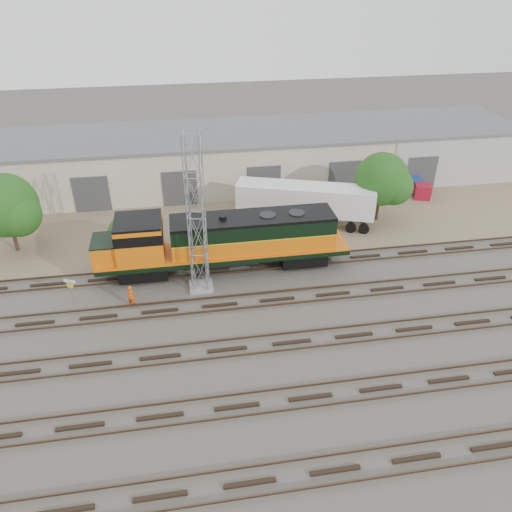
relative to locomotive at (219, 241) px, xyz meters
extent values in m
plane|color=#47423A|center=(3.48, -6.00, -2.53)|extent=(140.00, 140.00, 0.00)
cube|color=#726047|center=(3.48, 9.00, -2.52)|extent=(80.00, 16.00, 0.02)
cube|color=black|center=(3.48, -18.00, -2.46)|extent=(80.00, 2.40, 0.14)
cube|color=#4C3828|center=(3.48, -18.75, -2.32)|extent=(80.00, 0.08, 0.14)
cube|color=#4C3828|center=(3.48, -17.25, -2.32)|extent=(80.00, 0.08, 0.14)
cube|color=black|center=(3.48, -13.50, -2.46)|extent=(80.00, 2.40, 0.14)
cube|color=#4C3828|center=(3.48, -14.25, -2.32)|extent=(80.00, 0.08, 0.14)
cube|color=#4C3828|center=(3.48, -12.75, -2.32)|extent=(80.00, 0.08, 0.14)
cube|color=black|center=(3.48, -9.00, -2.46)|extent=(80.00, 2.40, 0.14)
cube|color=#4C3828|center=(3.48, -9.75, -2.32)|extent=(80.00, 0.08, 0.14)
cube|color=#4C3828|center=(3.48, -8.25, -2.32)|extent=(80.00, 0.08, 0.14)
cube|color=black|center=(3.48, -4.50, -2.46)|extent=(80.00, 2.40, 0.14)
cube|color=#4C3828|center=(3.48, -5.25, -2.32)|extent=(80.00, 0.08, 0.14)
cube|color=#4C3828|center=(3.48, -3.75, -2.32)|extent=(80.00, 0.08, 0.14)
cube|color=black|center=(3.48, 0.00, -2.46)|extent=(80.00, 2.40, 0.14)
cube|color=#4C3828|center=(3.48, -0.75, -2.32)|extent=(80.00, 0.08, 0.14)
cube|color=#4C3828|center=(3.48, 0.75, -2.32)|extent=(80.00, 0.08, 0.14)
cube|color=beige|center=(3.48, 17.00, -0.03)|extent=(58.00, 10.00, 5.00)
cube|color=#59595B|center=(3.48, 17.00, 2.62)|extent=(58.40, 10.40, 0.30)
cube|color=#999993|center=(25.48, 11.95, -0.03)|extent=(14.00, 0.10, 5.00)
cube|color=#333335|center=(-10.52, 11.94, -0.83)|extent=(3.20, 0.12, 3.40)
cube|color=#333335|center=(-2.52, 11.94, -0.83)|extent=(3.20, 0.12, 3.40)
cube|color=#333335|center=(5.48, 11.94, -0.83)|extent=(3.20, 0.12, 3.40)
cube|color=#333335|center=(13.48, 11.94, -0.83)|extent=(3.20, 0.12, 3.40)
cube|color=#333335|center=(21.48, 11.94, -0.83)|extent=(3.20, 0.12, 3.40)
cube|color=black|center=(-5.63, 0.00, -1.71)|extent=(3.47, 2.60, 1.08)
cube|color=black|center=(6.28, 0.00, -1.71)|extent=(3.47, 2.60, 1.08)
cube|color=black|center=(0.33, 0.00, -0.98)|extent=(18.42, 3.25, 0.38)
cylinder|color=black|center=(0.33, 0.00, -1.66)|extent=(4.55, 1.19, 1.19)
cube|color=#D26009|center=(2.49, 0.00, -0.14)|extent=(11.92, 2.82, 1.30)
cube|color=black|center=(2.49, 0.00, 1.05)|extent=(11.92, 2.82, 1.08)
cube|color=black|center=(2.49, 0.00, 1.70)|extent=(11.92, 2.82, 0.22)
cube|color=#D26009|center=(-5.63, 0.00, 0.62)|extent=(3.25, 3.25, 2.82)
cube|color=black|center=(-5.63, 0.00, 2.11)|extent=(3.25, 3.25, 0.17)
cube|color=#D26009|center=(-8.12, 0.00, -0.03)|extent=(1.73, 2.60, 1.52)
cube|color=gray|center=(-1.60, -2.09, -2.43)|extent=(1.68, 1.68, 0.20)
cylinder|color=gray|center=(-2.11, -1.58, 3.25)|extent=(0.08, 0.08, 11.17)
cylinder|color=gray|center=(-1.09, -1.58, 3.25)|extent=(0.08, 0.08, 11.17)
cylinder|color=gray|center=(-2.11, -2.60, 3.25)|extent=(0.08, 0.08, 11.17)
cylinder|color=gray|center=(-1.09, -2.60, 3.25)|extent=(0.08, 0.08, 11.17)
cylinder|color=gray|center=(-10.31, -2.65, -1.52)|extent=(0.06, 0.06, 2.02)
cube|color=white|center=(-10.31, -2.65, -0.65)|extent=(0.77, 0.36, 0.20)
cube|color=yellow|center=(-10.31, -2.65, -1.02)|extent=(0.39, 0.20, 0.32)
imported|color=#DB4E0C|center=(-6.38, -3.46, -1.73)|extent=(0.70, 0.62, 1.61)
cube|color=white|center=(8.08, 6.34, -0.12)|extent=(11.95, 6.04, 2.46)
cube|color=black|center=(12.47, 4.85, -2.08)|extent=(2.80, 2.85, 0.91)
cube|color=black|center=(3.48, 6.95, -1.94)|extent=(0.14, 0.14, 1.18)
cube|color=black|center=(4.07, 8.67, -1.94)|extent=(0.14, 0.14, 1.18)
cube|color=navy|center=(20.32, 11.35, -1.78)|extent=(1.86, 1.78, 1.50)
cube|color=maroon|center=(20.76, 9.72, -1.83)|extent=(1.86, 1.79, 1.40)
cylinder|color=#382619|center=(-15.87, 5.58, -1.40)|extent=(0.31, 0.31, 2.27)
sphere|color=#1C4B15|center=(-15.87, 5.58, 1.47)|extent=(4.95, 4.95, 4.95)
sphere|color=#1C4B15|center=(-14.88, 4.84, 0.97)|extent=(3.46, 3.46, 3.46)
cylinder|color=#382619|center=(-6.33, 2.85, -2.35)|extent=(0.28, 0.28, 0.37)
sphere|color=#1C4B15|center=(-6.33, 2.85, -0.72)|extent=(4.12, 4.12, 4.12)
sphere|color=#1C4B15|center=(-5.51, 2.23, -1.13)|extent=(2.89, 2.89, 2.89)
cylinder|color=#382619|center=(14.71, 6.03, -1.38)|extent=(0.27, 0.27, 2.30)
sphere|color=#1C4B15|center=(14.71, 6.03, 1.38)|extent=(4.61, 4.61, 4.61)
sphere|color=#1C4B15|center=(15.63, 5.34, 0.92)|extent=(3.22, 3.22, 3.22)
camera|label=1|loc=(-2.51, -31.75, 18.02)|focal=35.00mm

